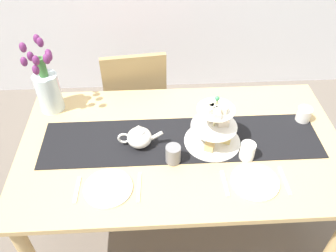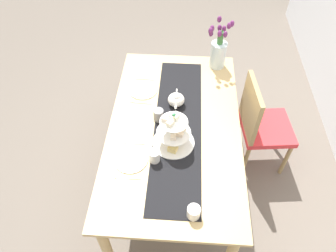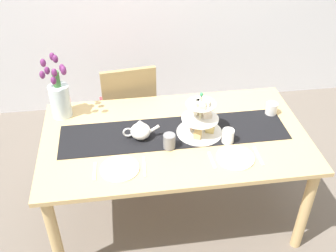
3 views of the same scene
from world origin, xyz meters
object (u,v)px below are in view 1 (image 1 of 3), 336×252
at_px(knife_left, 139,187).
at_px(dinner_plate_right, 255,182).
at_px(dining_table, 181,155).
at_px(cream_jug, 304,114).
at_px(dinner_plate_left, 108,188).
at_px(mug_grey, 173,154).
at_px(teapot, 139,137).
at_px(tiered_cake_stand, 214,128).
at_px(fork_left, 77,190).
at_px(mug_white_text, 247,151).
at_px(tulip_vase, 47,86).
at_px(chair_left, 135,97).
at_px(fork_right, 225,183).
at_px(knife_right, 285,180).

bearing_deg(knife_left, dinner_plate_right, 0.00).
distance_m(dining_table, cream_jug, 0.73).
height_order(dinner_plate_left, mug_grey, mug_grey).
distance_m(teapot, dinner_plate_left, 0.32).
bearing_deg(dining_table, dinner_plate_right, -40.58).
xyz_separation_m(tiered_cake_stand, knife_left, (-0.39, -0.28, -0.10)).
bearing_deg(cream_jug, dinner_plate_left, -158.25).
bearing_deg(fork_left, dinner_plate_left, 0.00).
height_order(knife_left, mug_white_text, mug_white_text).
bearing_deg(tulip_vase, chair_left, 39.21).
bearing_deg(mug_grey, teapot, 143.77).
bearing_deg(teapot, fork_left, -136.08).
distance_m(dinner_plate_left, fork_left, 0.15).
bearing_deg(chair_left, teapot, -86.01).
bearing_deg(knife_left, dining_table, 51.26).
distance_m(fork_left, mug_white_text, 0.85).
distance_m(tulip_vase, fork_right, 1.12).
bearing_deg(dining_table, cream_jug, 11.88).
xyz_separation_m(dining_table, fork_left, (-0.52, -0.28, 0.10)).
distance_m(tiered_cake_stand, dinner_plate_right, 0.34).
distance_m(chair_left, tulip_vase, 0.72).
bearing_deg(dinner_plate_right, mug_grey, 157.69).
bearing_deg(dinner_plate_left, teapot, 62.43).
relative_size(tiered_cake_stand, mug_grey, 3.20).
bearing_deg(dining_table, tiered_cake_stand, 0.08).
bearing_deg(teapot, dinner_plate_right, -26.98).
bearing_deg(knife_right, tulip_vase, 153.07).
relative_size(dinner_plate_left, fork_left, 1.53).
bearing_deg(cream_jug, tulip_vase, 172.62).
bearing_deg(dinner_plate_right, mug_white_text, 92.58).
height_order(teapot, knife_left, teapot).
distance_m(teapot, cream_jug, 0.94).
distance_m(cream_jug, knife_right, 0.49).
xyz_separation_m(dinner_plate_left, knife_right, (0.84, 0.00, -0.00)).
xyz_separation_m(chair_left, dinner_plate_left, (-0.10, -1.00, 0.23)).
xyz_separation_m(tiered_cake_stand, knife_right, (0.31, -0.28, -0.10)).
bearing_deg(knife_left, tiered_cake_stand, 35.73).
relative_size(dining_table, chair_left, 1.90).
xyz_separation_m(cream_jug, knife_right, (-0.23, -0.43, -0.04)).
height_order(knife_right, mug_grey, mug_grey).
height_order(fork_right, mug_white_text, mug_white_text).
xyz_separation_m(tulip_vase, mug_grey, (0.69, -0.46, -0.11)).
xyz_separation_m(tulip_vase, knife_right, (1.21, -0.62, -0.16)).
xyz_separation_m(knife_left, knife_right, (0.70, 0.00, 0.00)).
height_order(dinner_plate_left, fork_left, dinner_plate_left).
xyz_separation_m(dining_table, dinner_plate_right, (0.33, -0.28, 0.10)).
bearing_deg(dinner_plate_right, knife_right, 0.00).
bearing_deg(tiered_cake_stand, dinner_plate_right, -59.97).
bearing_deg(chair_left, dining_table, -69.11).
bearing_deg(fork_left, mug_grey, 18.81).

